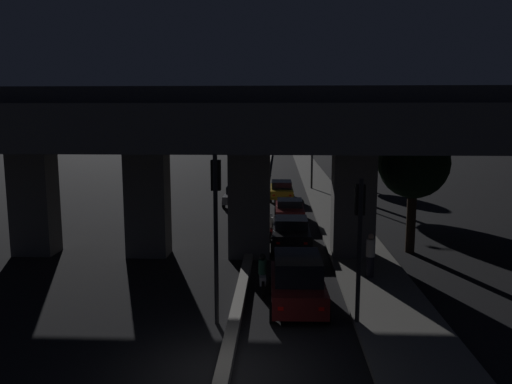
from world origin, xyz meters
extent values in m
plane|color=black|center=(0.00, 0.00, 0.00)|extent=(200.00, 200.00, 0.00)
cube|color=gray|center=(0.00, 35.00, 0.16)|extent=(0.38, 126.00, 0.32)
cube|color=slate|center=(5.25, 28.00, 0.07)|extent=(2.92, 126.00, 0.15)
cube|color=#5B5956|center=(-4.84, 11.17, 2.61)|extent=(1.91, 1.42, 5.22)
cube|color=#5B5956|center=(4.84, 11.17, 2.61)|extent=(1.91, 1.42, 5.22)
cube|color=#5B5956|center=(0.00, 11.17, 2.61)|extent=(1.91, 1.42, 5.22)
cube|color=#5B5956|center=(-10.37, 11.17, 2.61)|extent=(1.91, 1.42, 5.22)
cube|color=#5B5956|center=(0.00, 11.17, 6.15)|extent=(26.91, 10.29, 1.86)
cube|color=#333335|center=(0.00, 11.17, 7.53)|extent=(26.91, 0.40, 0.90)
cylinder|color=black|center=(-0.59, 3.27, 2.73)|extent=(0.14, 0.14, 5.46)
cube|color=black|center=(-0.59, 3.45, 4.79)|extent=(0.30, 0.28, 0.95)
sphere|color=red|center=(-0.59, 3.60, 5.08)|extent=(0.18, 0.18, 0.18)
sphere|color=black|center=(-0.59, 3.60, 4.79)|extent=(0.18, 0.18, 0.18)
sphere|color=black|center=(-0.59, 3.60, 4.49)|extent=(0.18, 0.18, 0.18)
cylinder|color=black|center=(3.89, 3.27, 2.36)|extent=(0.14, 0.14, 4.73)
cube|color=black|center=(3.89, 3.45, 4.05)|extent=(0.30, 0.28, 0.95)
sphere|color=red|center=(3.89, 3.60, 4.35)|extent=(0.18, 0.18, 0.18)
sphere|color=black|center=(3.89, 3.60, 4.05)|extent=(0.18, 0.18, 0.18)
sphere|color=black|center=(3.89, 3.60, 3.76)|extent=(0.18, 0.18, 0.18)
cylinder|color=#2D2D30|center=(4.35, 33.13, 3.78)|extent=(0.18, 0.18, 7.57)
cylinder|color=#2D2D30|center=(3.39, 33.13, 7.42)|extent=(1.92, 0.10, 0.10)
ellipsoid|color=#F2B759|center=(2.43, 33.13, 7.32)|extent=(0.56, 0.32, 0.24)
cube|color=#591414|center=(2.04, 4.75, 0.70)|extent=(1.88, 4.03, 0.75)
cube|color=black|center=(2.04, 4.75, 1.47)|extent=(1.63, 2.43, 0.77)
cylinder|color=black|center=(1.13, 6.05, 0.33)|extent=(0.21, 0.67, 0.66)
cylinder|color=black|center=(2.88, 6.09, 0.33)|extent=(0.21, 0.67, 0.66)
cylinder|color=black|center=(1.19, 3.42, 0.33)|extent=(0.21, 0.67, 0.66)
cylinder|color=black|center=(2.94, 3.46, 0.33)|extent=(0.21, 0.67, 0.66)
cube|color=red|center=(1.46, 2.73, 0.74)|extent=(0.18, 0.03, 0.11)
cube|color=red|center=(2.71, 2.76, 0.74)|extent=(0.18, 0.03, 0.11)
cube|color=black|center=(2.02, 13.20, 0.66)|extent=(1.88, 4.49, 0.67)
cube|color=black|center=(2.02, 13.09, 1.24)|extent=(1.64, 1.80, 0.49)
cylinder|color=black|center=(1.12, 14.69, 0.33)|extent=(0.20, 0.66, 0.66)
cylinder|color=black|center=(2.94, 14.68, 0.33)|extent=(0.20, 0.66, 0.66)
cylinder|color=black|center=(1.11, 11.73, 0.33)|extent=(0.20, 0.66, 0.66)
cylinder|color=black|center=(2.92, 11.72, 0.33)|extent=(0.20, 0.66, 0.66)
cube|color=red|center=(1.36, 10.96, 0.70)|extent=(0.18, 0.03, 0.11)
cube|color=red|center=(2.66, 10.95, 0.70)|extent=(0.18, 0.03, 0.11)
cube|color=#591414|center=(2.07, 19.34, 0.65)|extent=(1.78, 4.29, 0.66)
cube|color=black|center=(2.07, 19.23, 1.20)|extent=(1.56, 1.72, 0.44)
cylinder|color=black|center=(1.20, 20.75, 0.32)|extent=(0.20, 0.65, 0.65)
cylinder|color=black|center=(2.92, 20.76, 0.32)|extent=(0.20, 0.65, 0.65)
cylinder|color=black|center=(1.22, 17.92, 0.32)|extent=(0.20, 0.65, 0.65)
cylinder|color=black|center=(2.94, 17.93, 0.32)|extent=(0.20, 0.65, 0.65)
cube|color=red|center=(1.47, 17.19, 0.69)|extent=(0.18, 0.03, 0.11)
cube|color=red|center=(2.70, 17.19, 0.69)|extent=(0.18, 0.03, 0.11)
cube|color=gold|center=(1.60, 27.88, 0.65)|extent=(1.83, 4.77, 0.65)
cube|color=black|center=(1.60, 27.65, 1.24)|extent=(1.58, 2.30, 0.54)
cylinder|color=black|center=(0.71, 29.44, 0.32)|extent=(0.21, 0.65, 0.65)
cylinder|color=black|center=(2.44, 29.46, 0.32)|extent=(0.21, 0.65, 0.65)
cylinder|color=black|center=(0.76, 26.31, 0.32)|extent=(0.21, 0.65, 0.65)
cylinder|color=black|center=(2.48, 26.33, 0.32)|extent=(0.21, 0.65, 0.65)
cube|color=red|center=(1.01, 25.49, 0.68)|extent=(0.18, 0.03, 0.11)
cube|color=red|center=(2.25, 25.51, 0.68)|extent=(0.18, 0.03, 0.11)
cube|color=#515459|center=(-1.75, 25.29, 0.61)|extent=(1.86, 4.63, 0.57)
cube|color=black|center=(-1.74, 25.52, 1.15)|extent=(1.59, 2.24, 0.51)
cylinder|color=black|center=(-0.94, 23.75, 0.33)|extent=(0.22, 0.67, 0.66)
cylinder|color=black|center=(-2.64, 23.79, 0.33)|extent=(0.22, 0.67, 0.66)
cylinder|color=black|center=(-0.86, 26.78, 0.33)|extent=(0.22, 0.67, 0.66)
cylinder|color=black|center=(-2.56, 26.82, 0.33)|extent=(0.22, 0.67, 0.66)
cube|color=white|center=(-1.08, 27.57, 0.53)|extent=(0.18, 0.03, 0.11)
cube|color=white|center=(-2.30, 27.60, 0.53)|extent=(0.18, 0.03, 0.11)
cube|color=black|center=(-2.04, 36.45, 0.69)|extent=(1.72, 4.15, 0.68)
cube|color=black|center=(-2.03, 36.66, 1.27)|extent=(1.49, 2.00, 0.49)
cylinder|color=black|center=(-1.24, 35.08, 0.35)|extent=(0.21, 0.70, 0.70)
cylinder|color=black|center=(-2.87, 35.10, 0.35)|extent=(0.21, 0.70, 0.70)
cylinder|color=black|center=(-1.21, 37.80, 0.35)|extent=(0.21, 0.70, 0.70)
cylinder|color=black|center=(-2.83, 37.82, 0.35)|extent=(0.21, 0.70, 0.70)
cube|color=white|center=(-1.43, 38.52, 0.59)|extent=(0.18, 0.03, 0.11)
cube|color=white|center=(-2.59, 38.53, 0.59)|extent=(0.18, 0.03, 0.11)
cube|color=silver|center=(-1.91, 47.87, 0.70)|extent=(2.07, 4.08, 0.75)
cube|color=black|center=(-1.91, 47.87, 1.38)|extent=(1.77, 2.48, 0.61)
cylinder|color=black|center=(-1.06, 46.51, 0.32)|extent=(0.23, 0.65, 0.64)
cylinder|color=black|center=(-2.90, 46.60, 0.32)|extent=(0.23, 0.65, 0.64)
cylinder|color=black|center=(-0.93, 49.14, 0.32)|extent=(0.23, 0.65, 0.64)
cylinder|color=black|center=(-2.77, 49.23, 0.32)|extent=(0.23, 0.65, 0.64)
cube|color=white|center=(-1.16, 49.84, 0.58)|extent=(0.18, 0.04, 0.11)
cube|color=white|center=(-2.47, 49.91, 0.58)|extent=(0.18, 0.04, 0.11)
cube|color=silver|center=(-1.92, 60.74, 0.60)|extent=(2.02, 4.73, 0.55)
cube|color=black|center=(-1.92, 60.85, 1.09)|extent=(1.71, 1.92, 0.44)
cylinder|color=black|center=(-0.95, 59.22, 0.32)|extent=(0.22, 0.65, 0.64)
cylinder|color=black|center=(-2.80, 59.17, 0.32)|extent=(0.22, 0.65, 0.64)
cylinder|color=black|center=(-1.04, 62.31, 0.32)|extent=(0.22, 0.65, 0.64)
cylinder|color=black|center=(-2.88, 62.25, 0.32)|extent=(0.22, 0.65, 0.64)
cube|color=white|center=(-1.33, 63.11, 0.51)|extent=(0.18, 0.04, 0.11)
cube|color=white|center=(-2.65, 63.07, 0.51)|extent=(0.18, 0.04, 0.11)
cylinder|color=black|center=(0.75, 7.03, 0.30)|extent=(0.11, 0.60, 0.60)
cylinder|color=black|center=(0.82, 5.68, 0.30)|extent=(0.13, 0.60, 0.60)
cube|color=silver|center=(0.78, 6.35, 0.52)|extent=(0.29, 1.04, 0.32)
cylinder|color=#26593F|center=(0.78, 6.35, 0.96)|extent=(0.34, 0.34, 0.55)
sphere|color=black|center=(0.78, 6.35, 1.35)|extent=(0.24, 0.24, 0.24)
cube|color=red|center=(0.82, 5.63, 0.52)|extent=(0.08, 0.03, 0.08)
cylinder|color=black|center=(0.89, 15.04, 0.27)|extent=(0.11, 0.54, 0.54)
cylinder|color=black|center=(0.95, 13.86, 0.27)|extent=(0.13, 0.55, 0.54)
cube|color=maroon|center=(0.92, 14.45, 0.49)|extent=(0.28, 0.91, 0.32)
cylinder|color=beige|center=(0.92, 14.45, 0.92)|extent=(0.34, 0.34, 0.55)
sphere|color=silver|center=(0.92, 14.45, 1.32)|extent=(0.24, 0.24, 0.24)
cube|color=red|center=(0.95, 13.81, 0.49)|extent=(0.08, 0.03, 0.08)
cylinder|color=black|center=(5.10, 7.82, 0.58)|extent=(0.31, 0.31, 0.85)
cylinder|color=beige|center=(5.10, 7.82, 1.36)|extent=(0.36, 0.36, 0.71)
sphere|color=tan|center=(5.10, 7.82, 1.83)|extent=(0.23, 0.23, 0.23)
cylinder|color=#2D2116|center=(7.83, 12.23, 1.56)|extent=(0.45, 0.45, 3.12)
sphere|color=black|center=(7.83, 12.23, 4.39)|extent=(3.40, 3.40, 3.40)
cylinder|color=#38281C|center=(8.15, 25.49, 1.56)|extent=(0.41, 0.41, 3.12)
sphere|color=black|center=(8.15, 25.49, 4.84)|extent=(4.60, 4.60, 4.60)
cylinder|color=#2D2116|center=(8.08, 36.76, 1.34)|extent=(0.33, 0.33, 2.67)
sphere|color=black|center=(8.08, 36.76, 3.76)|extent=(2.89, 2.89, 2.89)
camera|label=1|loc=(1.37, -11.91, 6.59)|focal=35.00mm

